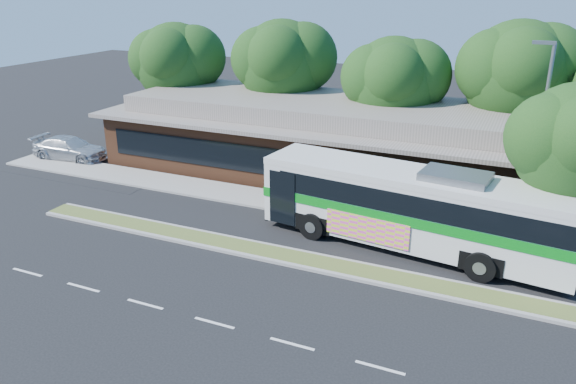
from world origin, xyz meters
name	(u,v)px	position (x,y,z in m)	size (l,w,h in m)	color
ground	(275,262)	(0.00, 0.00, 0.00)	(120.00, 120.00, 0.00)	black
median_strip	(281,255)	(0.00, 0.60, 0.07)	(26.00, 1.10, 0.15)	#4B5A26
sidewalk	(327,209)	(0.00, 6.40, 0.06)	(44.00, 2.60, 0.12)	gray
parking_lot	(105,152)	(-18.00, 10.00, 0.01)	(14.00, 12.00, 0.01)	black
plaza_building	(365,141)	(0.00, 12.99, 2.13)	(33.20, 11.20, 4.45)	brown
lamp_post	(538,142)	(9.56, 6.00, 4.90)	(0.93, 0.18, 9.07)	slate
tree_bg_a	(182,61)	(-14.58, 15.14, 5.87)	(6.47, 5.80, 8.63)	black
tree_bg_b	(289,62)	(-6.57, 16.14, 6.14)	(6.69, 6.00, 9.00)	black
tree_bg_c	(400,80)	(1.40, 15.13, 5.59)	(6.24, 5.60, 8.26)	black
tree_bg_d	(526,71)	(8.45, 16.15, 6.42)	(6.91, 6.20, 9.37)	black
transit_bus	(414,203)	(5.00, 3.79, 2.16)	(14.06, 4.62, 3.88)	silver
sedan	(70,148)	(-18.99, 7.80, 0.76)	(2.13, 5.24, 1.52)	#B7BABF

